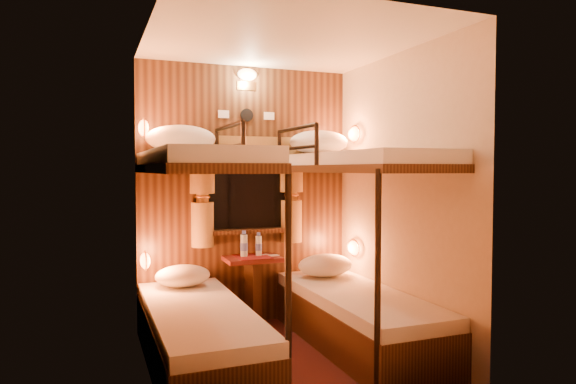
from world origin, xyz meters
name	(u,v)px	position (x,y,z in m)	size (l,w,h in m)	color
floor	(286,359)	(0.00, 0.00, 0.00)	(2.10, 2.10, 0.00)	#38160F
ceiling	(286,41)	(0.00, 0.00, 2.40)	(2.10, 2.10, 0.00)	silver
wall_back	(246,195)	(0.00, 1.05, 1.20)	(2.40, 2.40, 0.00)	#C6B293
wall_front	(352,213)	(0.00, -1.05, 1.20)	(2.40, 2.40, 0.00)	#C6B293
wall_left	(149,205)	(-1.00, 0.00, 1.20)	(2.40, 2.40, 0.00)	#C6B293
wall_right	(399,199)	(1.00, 0.00, 1.20)	(2.40, 2.40, 0.00)	#C6B293
back_panel	(246,196)	(0.00, 1.04, 1.20)	(2.00, 0.03, 2.40)	black
bunk_left	(199,292)	(-0.65, 0.07, 0.56)	(0.72, 1.90, 1.82)	black
bunk_right	(357,278)	(0.65, 0.07, 0.56)	(0.72, 1.90, 1.82)	black
window	(247,198)	(0.00, 1.00, 1.18)	(1.00, 0.12, 0.79)	black
curtains	(248,189)	(0.00, 0.97, 1.26)	(1.10, 0.22, 1.00)	brown
back_fixtures	(247,83)	(0.00, 1.00, 2.25)	(0.54, 0.09, 0.48)	black
reading_lamps	(257,193)	(0.00, 0.70, 1.24)	(2.00, 0.20, 1.25)	orange
table	(252,282)	(0.00, 0.85, 0.41)	(0.50, 0.34, 0.66)	maroon
bottle_left	(244,245)	(-0.07, 0.88, 0.75)	(0.07, 0.07, 0.24)	#99BFE5
bottle_right	(259,246)	(0.07, 0.88, 0.74)	(0.06, 0.06, 0.22)	#99BFE5
sachet_a	(274,255)	(0.20, 0.84, 0.65)	(0.09, 0.07, 0.01)	silver
sachet_b	(264,255)	(0.13, 0.91, 0.65)	(0.07, 0.05, 0.01)	silver
pillow_lower_left	(183,276)	(-0.65, 0.74, 0.55)	(0.46, 0.33, 0.18)	silver
pillow_lower_right	(325,265)	(0.65, 0.68, 0.56)	(0.52, 0.37, 0.20)	silver
pillow_upper_left	(181,139)	(-0.65, 0.77, 1.70)	(0.59, 0.42, 0.23)	silver
pillow_upper_right	(319,142)	(0.65, 0.82, 1.70)	(0.57, 0.41, 0.23)	silver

